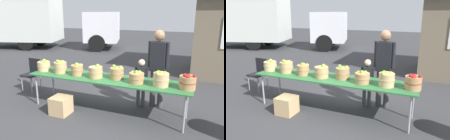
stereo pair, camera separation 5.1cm
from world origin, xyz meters
TOP-DOWN VIEW (x-y plane):
  - ground_plane at (0.00, 0.00)m, footprint 40.00×40.00m
  - market_table at (0.00, 0.00)m, footprint 3.50×0.76m
  - apple_basket_green_0 at (-1.61, -0.01)m, footprint 0.31×0.31m
  - apple_basket_green_1 at (-1.14, -0.02)m, footprint 0.31×0.31m
  - apple_basket_green_2 at (-0.69, -0.04)m, footprint 0.28×0.28m
  - apple_basket_green_3 at (-0.22, -0.05)m, footprint 0.31×0.31m
  - apple_basket_green_4 at (0.22, 0.05)m, footprint 0.30×0.30m
  - apple_basket_green_5 at (0.67, -0.06)m, footprint 0.31×0.31m
  - apple_basket_green_6 at (1.15, -0.07)m, footprint 0.31×0.31m
  - apple_basket_red_0 at (1.62, -0.05)m, footprint 0.31×0.31m
  - vendor_adult at (0.94, 0.65)m, footprint 0.46×0.24m
  - child_customer at (0.61, 0.53)m, footprint 0.28×0.20m
  - box_truck at (-6.99, 6.33)m, footprint 7.99×4.28m
  - folding_chair at (-2.42, 0.46)m, footprint 0.42×0.42m
  - produce_crate at (-0.83, -0.50)m, footprint 0.38×0.38m

SIDE VIEW (x-z plane):
  - ground_plane at x=0.00m, z-range 0.00..0.00m
  - produce_crate at x=-0.83m, z-range 0.00..0.38m
  - folding_chair at x=-2.42m, z-range 0.08..0.94m
  - child_customer at x=0.61m, z-range 0.10..1.20m
  - market_table at x=0.00m, z-range 0.34..1.09m
  - apple_basket_green_5 at x=0.67m, z-range 0.73..0.99m
  - apple_basket_green_0 at x=-1.61m, z-range 0.73..1.00m
  - apple_basket_green_2 at x=-0.69m, z-range 0.73..1.01m
  - apple_basket_green_4 at x=0.22m, z-range 0.73..1.02m
  - apple_basket_green_3 at x=-0.22m, z-range 0.73..1.02m
  - apple_basket_red_0 at x=1.62m, z-range 0.74..1.03m
  - apple_basket_green_1 at x=-1.14m, z-range 0.74..1.04m
  - apple_basket_green_6 at x=1.15m, z-range 0.74..1.04m
  - vendor_adult at x=0.94m, z-range 0.15..1.89m
  - box_truck at x=-6.99m, z-range 0.11..2.86m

